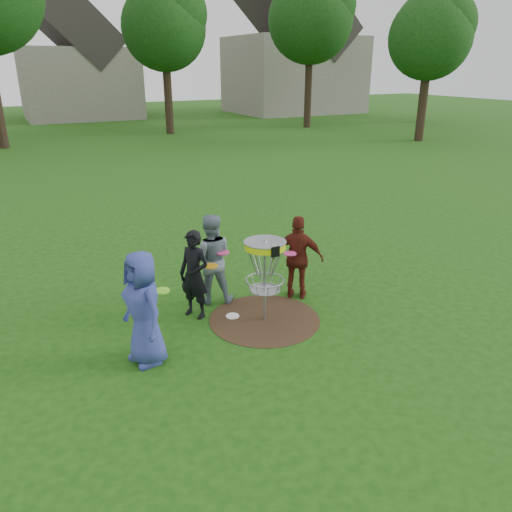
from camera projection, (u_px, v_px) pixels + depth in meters
name	position (u px, v px, depth m)	size (l,w,h in m)	color
ground	(264.00, 319.00, 8.09)	(100.00, 100.00, 0.00)	#19470F
dirt_patch	(264.00, 319.00, 8.09)	(1.80, 1.80, 0.01)	#47331E
player_blue	(144.00, 308.00, 6.68)	(0.79, 0.52, 1.62)	#353F93
player_black	(194.00, 275.00, 7.96)	(0.53, 0.35, 1.46)	black
player_grey	(211.00, 259.00, 8.45)	(0.76, 0.59, 1.57)	gray
player_maroon	(298.00, 258.00, 8.60)	(0.87, 0.36, 1.49)	#5A1E14
disc_on_grass	(233.00, 316.00, 8.17)	(0.22, 0.22, 0.02)	white
disc_golf_basket	(265.00, 261.00, 7.72)	(0.66, 0.67, 1.38)	#9EA0A5
held_discs	(225.00, 264.00, 7.80)	(2.62, 1.26, 0.12)	#7BED1A
tree_row	(63.00, 10.00, 23.17)	(51.20, 17.42, 9.90)	#38281C
house_row	(107.00, 60.00, 36.05)	(44.50, 10.65, 11.62)	gray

